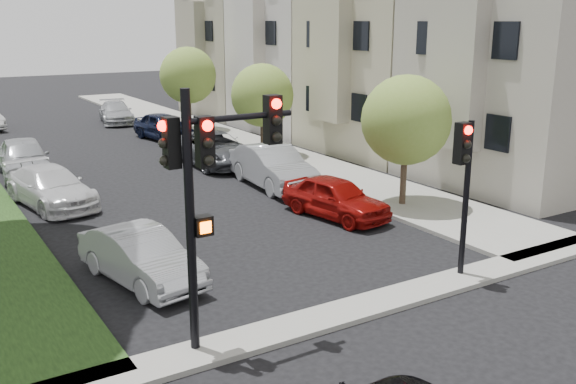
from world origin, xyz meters
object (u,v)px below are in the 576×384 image
car_parked_5 (141,256)px  car_parked_6 (51,187)px  car_parked_7 (24,158)px  traffic_signal_main (208,174)px  car_parked_3 (164,126)px  car_parked_4 (116,112)px  car_parked_2 (214,149)px  car_parked_1 (273,167)px  small_tree_a (406,120)px  traffic_signal_secondary (464,171)px  car_parked_0 (335,197)px  small_tree_c (188,75)px  small_tree_b (262,95)px

car_parked_5 → car_parked_6: size_ratio=0.87×
car_parked_7 → traffic_signal_main: bearing=-83.9°
car_parked_3 → car_parked_7: size_ratio=0.92×
car_parked_4 → car_parked_7: (-7.43, -11.94, 0.13)m
car_parked_2 → car_parked_6: (-7.49, -2.94, -0.05)m
car_parked_1 → car_parked_2: 4.66m
small_tree_a → car_parked_3: size_ratio=1.06×
traffic_signal_secondary → car_parked_2: 14.92m
traffic_signal_main → car_parked_5: (-0.11, 3.82, -2.81)m
small_tree_a → car_parked_6: 12.16m
traffic_signal_secondary → car_parked_4: 28.82m
car_parked_0 → car_parked_2: 9.09m
car_parked_3 → car_parked_7: (-7.80, -4.86, 0.06)m
car_parked_2 → car_parked_7: size_ratio=1.12×
traffic_signal_secondary → car_parked_5: traffic_signal_secondary is taller
small_tree_c → car_parked_2: 9.43m
car_parked_6 → car_parked_7: (0.02, 4.97, 0.12)m
traffic_signal_secondary → car_parked_4: (0.42, 28.75, -2.07)m
traffic_signal_secondary → car_parked_3: traffic_signal_secondary is taller
car_parked_2 → small_tree_b: bearing=6.7°
car_parked_5 → car_parked_6: car_parked_6 is taller
traffic_signal_secondary → car_parked_3: 21.78m
small_tree_b → car_parked_3: size_ratio=1.02×
car_parked_2 → car_parked_6: 8.05m
small_tree_c → car_parked_5: bearing=-116.3°
small_tree_a → car_parked_7: 15.33m
car_parked_4 → car_parked_5: bearing=-94.7°
car_parked_7 → car_parked_1: bearing=-36.4°
small_tree_c → car_parked_4: small_tree_c is taller
small_tree_c → traffic_signal_secondary: 23.72m
small_tree_b → traffic_signal_secondary: size_ratio=1.10×
traffic_signal_secondary → car_parked_7: size_ratio=0.85×
small_tree_a → traffic_signal_secondary: small_tree_a is taller
traffic_signal_main → car_parked_3: bearing=71.3°
small_tree_c → car_parked_6: bearing=-130.9°
traffic_signal_secondary → car_parked_1: bearing=86.0°
car_parked_1 → car_parked_4: size_ratio=1.06×
small_tree_a → traffic_signal_main: size_ratio=0.89×
small_tree_b → car_parked_3: small_tree_b is taller
car_parked_3 → car_parked_6: size_ratio=0.92×
car_parked_3 → car_parked_5: 19.30m
car_parked_2 → car_parked_3: size_ratio=1.22×
small_tree_a → small_tree_c: (0.00, 18.04, 0.19)m
car_parked_0 → car_parked_6: (-7.46, 6.15, 0.00)m
traffic_signal_secondary → car_parked_4: size_ratio=0.87×
traffic_signal_main → car_parked_6: bearing=92.4°
car_parked_0 → car_parked_5: bearing=-175.5°
car_parked_5 → small_tree_b: bearing=37.9°
car_parked_0 → car_parked_4: 23.06m
traffic_signal_secondary → car_parked_7: (-7.01, 16.81, -1.94)m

